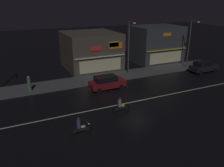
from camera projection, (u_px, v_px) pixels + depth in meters
The scene contains 13 objects.
ground_plane at pixel (137, 101), 24.39m from camera, with size 140.00×140.00×0.00m, color black.
lane_divider_stripe at pixel (137, 101), 24.39m from camera, with size 36.64×0.16×0.01m, color beige.
sidewalk_far at pixel (106, 78), 31.51m from camera, with size 38.57×3.83×0.14m, color #4C4C4F.
storefront_left_block at pixel (156, 44), 39.32m from camera, with size 7.94×6.35×6.05m.
storefront_center_block at pixel (91, 50), 35.72m from camera, with size 7.95×8.42×5.50m.
streetlamp_mid at pixel (130, 44), 31.41m from camera, with size 0.44×1.64×7.37m.
streetlamp_east at pixel (190, 40), 34.59m from camera, with size 0.44×1.64×7.22m.
pedestrian_on_sidewalk at pixel (29, 84), 26.46m from camera, with size 0.41×0.41×1.85m.
parked_car_near_kerb at pixel (107, 82), 27.39m from camera, with size 4.30×1.98×1.67m.
parked_car_trailing at pixel (204, 66), 33.89m from camera, with size 4.30×1.98×1.67m.
motorcycle_lead at pixel (80, 127), 18.19m from camera, with size 1.90×0.60×1.52m.
motorcycle_following at pixel (121, 106), 21.83m from camera, with size 1.90×0.60×1.52m.
traffic_cone at pixel (107, 84), 28.38m from camera, with size 0.36×0.36×0.55m, color orange.
Camera 1 is at (-11.83, -19.02, 10.21)m, focal length 36.53 mm.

